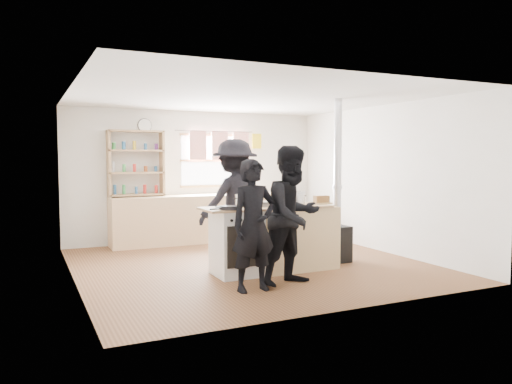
% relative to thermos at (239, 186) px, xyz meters
% --- Properties ---
extents(ground, '(5.00, 5.00, 0.01)m').
position_rel_thermos_xyz_m(ground, '(-0.78, -2.22, -1.05)').
color(ground, brown).
rests_on(ground, ground).
extents(back_counter, '(3.40, 0.55, 0.90)m').
position_rel_thermos_xyz_m(back_counter, '(-0.78, 0.00, -0.60)').
color(back_counter, '#D7B181').
rests_on(back_counter, ground).
extents(shelving_unit, '(1.00, 0.28, 1.20)m').
position_rel_thermos_xyz_m(shelving_unit, '(-1.98, 0.12, 0.46)').
color(shelving_unit, tan).
rests_on(shelving_unit, back_counter).
extents(thermos, '(0.10, 0.10, 0.30)m').
position_rel_thermos_xyz_m(thermos, '(0.00, 0.00, 0.00)').
color(thermos, silver).
rests_on(thermos, back_counter).
extents(cooking_island, '(1.97, 0.64, 0.93)m').
position_rel_thermos_xyz_m(cooking_island, '(-0.64, -2.77, -0.58)').
color(cooking_island, white).
rests_on(cooking_island, ground).
extents(skillet_greens, '(0.33, 0.33, 0.05)m').
position_rel_thermos_xyz_m(skillet_greens, '(-1.41, -2.97, -0.09)').
color(skillet_greens, black).
rests_on(skillet_greens, cooking_island).
extents(roast_tray, '(0.37, 0.31, 0.07)m').
position_rel_thermos_xyz_m(roast_tray, '(-0.71, -2.77, -0.08)').
color(roast_tray, silver).
rests_on(roast_tray, cooking_island).
extents(stockpot_stove, '(0.23, 0.23, 0.19)m').
position_rel_thermos_xyz_m(stockpot_stove, '(-1.04, -2.55, -0.04)').
color(stockpot_stove, '#BCBCBF').
rests_on(stockpot_stove, cooking_island).
extents(stockpot_counter, '(0.29, 0.29, 0.22)m').
position_rel_thermos_xyz_m(stockpot_counter, '(-0.32, -2.77, -0.02)').
color(stockpot_counter, '#B7B7BA').
rests_on(stockpot_counter, cooking_island).
extents(bread_board, '(0.29, 0.22, 0.12)m').
position_rel_thermos_xyz_m(bread_board, '(0.11, -2.79, -0.07)').
color(bread_board, tan).
rests_on(bread_board, cooking_island).
extents(flue_heater, '(0.35, 0.35, 2.50)m').
position_rel_thermos_xyz_m(flue_heater, '(0.52, -2.61, -0.41)').
color(flue_heater, black).
rests_on(flue_heater, ground).
extents(person_near_left, '(0.60, 0.41, 1.59)m').
position_rel_thermos_xyz_m(person_near_left, '(-1.36, -3.60, -0.25)').
color(person_near_left, black).
rests_on(person_near_left, ground).
extents(person_near_right, '(1.00, 0.86, 1.76)m').
position_rel_thermos_xyz_m(person_near_right, '(-0.78, -3.53, -0.17)').
color(person_near_right, black).
rests_on(person_near_right, ground).
extents(person_far, '(1.35, 0.95, 1.89)m').
position_rel_thermos_xyz_m(person_far, '(-0.87, -1.84, -0.10)').
color(person_far, black).
rests_on(person_far, ground).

